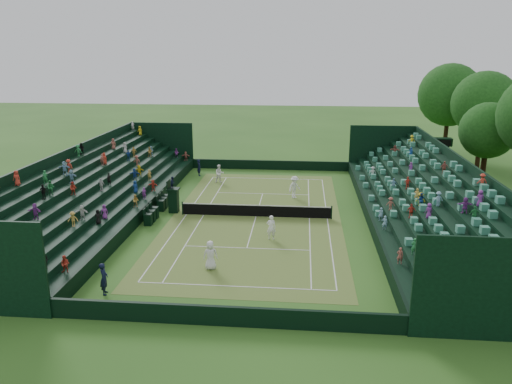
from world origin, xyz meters
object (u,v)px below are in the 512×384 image
(player_far_west, at_px, (219,174))
(player_near_west, at_px, (210,255))
(player_near_east, at_px, (271,227))
(tennis_net, at_px, (256,210))
(umpire_chair, at_px, (173,197))
(player_far_east, at_px, (294,187))

(player_far_west, bearing_deg, player_near_west, -101.57)
(player_near_east, bearing_deg, tennis_net, -68.19)
(umpire_chair, height_order, player_near_west, umpire_chair)
(player_near_west, relative_size, player_near_east, 1.02)
(umpire_chair, relative_size, player_near_east, 1.69)
(tennis_net, relative_size, player_near_west, 6.63)
(player_near_west, height_order, player_near_east, player_near_west)
(umpire_chair, height_order, player_near_east, umpire_chair)
(player_far_west, relative_size, player_far_east, 0.91)
(player_near_east, bearing_deg, player_far_west, -63.58)
(player_far_west, bearing_deg, tennis_net, -85.16)
(umpire_chair, height_order, player_far_west, umpire_chair)
(player_near_west, xyz_separation_m, player_near_east, (3.24, 5.12, -0.02))
(umpire_chair, relative_size, player_far_west, 1.64)
(tennis_net, xyz_separation_m, player_far_west, (-4.50, 9.97, 0.37))
(tennis_net, bearing_deg, player_near_east, -72.38)
(player_far_west, bearing_deg, player_near_east, -87.22)
(tennis_net, relative_size, player_far_east, 5.96)
(player_near_east, xyz_separation_m, player_far_east, (1.38, 10.03, 0.12))
(player_near_east, xyz_separation_m, player_far_west, (-5.98, 14.61, 0.03))
(umpire_chair, xyz_separation_m, player_near_east, (8.10, -5.20, -0.39))
(player_near_west, bearing_deg, player_far_east, -118.88)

